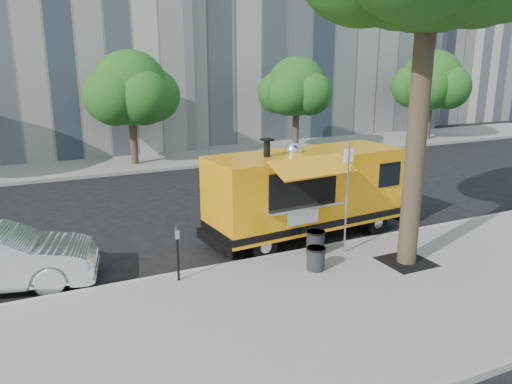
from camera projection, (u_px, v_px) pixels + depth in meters
The scene contains 14 objects.
ground at pixel (267, 247), 14.21m from camera, with size 120.00×120.00×0.00m, color black.
sidewalk at pixel (350, 305), 10.70m from camera, with size 60.00×6.00×0.15m, color gray.
curb at pixel (282, 256), 13.38m from camera, with size 60.00×0.14×0.16m, color #999993.
far_sidewalk at pixel (151, 160), 25.98m from camera, with size 60.00×5.00×0.15m, color gray.
building_right at pixel (444, 27), 45.50m from camera, with size 16.00×12.00×16.00m, color beige.
tree_well at pixel (406, 262), 12.80m from camera, with size 1.20×1.20×0.02m, color black.
far_tree_b at pixel (130, 88), 23.89m from camera, with size 3.60×3.60×5.50m.
far_tree_c at pixel (297, 87), 27.38m from camera, with size 3.24×3.24×5.21m.
far_tree_d at pixel (432, 80), 31.65m from camera, with size 3.78×3.78×5.64m.
sign_post at pixel (347, 191), 13.02m from camera, with size 0.28×0.06×3.00m.
parking_meter at pixel (177, 247), 11.54m from camera, with size 0.11×0.11×1.33m.
food_truck at pixel (306, 191), 14.64m from camera, with size 6.38×3.25×3.07m.
trash_bin_left at pixel (316, 258), 12.27m from camera, with size 0.48×0.48×0.58m.
trash_bin_right at pixel (315, 242), 13.28m from camera, with size 0.52×0.52×0.63m.
Camera 1 is at (-5.98, -11.91, 5.20)m, focal length 35.00 mm.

